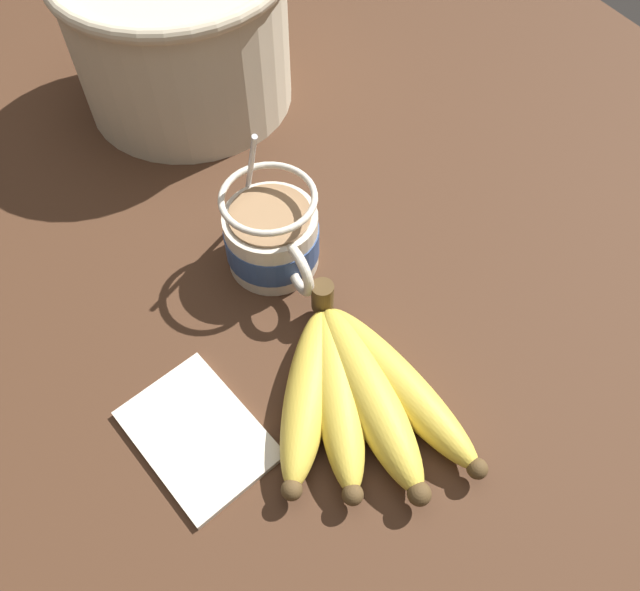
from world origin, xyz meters
TOP-DOWN VIEW (x-y plane):
  - table at (0.00, 0.00)cm, footprint 127.51×127.51cm
  - coffee_mug at (-2.52, 3.18)cm, footprint 14.11×8.86cm
  - banana_bunch at (14.10, 2.23)cm, footprint 20.68×16.21cm
  - woven_basket at (-29.76, 5.99)cm, footprint 24.91×24.91cm
  - napkin at (10.49, -10.33)cm, footprint 13.71×10.91cm

SIDE VIEW (x-z plane):
  - table at x=0.00cm, z-range 0.00..2.53cm
  - napkin at x=10.49cm, z-range 2.53..3.13cm
  - banana_bunch at x=14.10cm, z-range 2.25..6.62cm
  - coffee_mug at x=-2.52cm, z-range -1.08..13.26cm
  - woven_basket at x=-29.76cm, z-range 2.93..19.04cm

